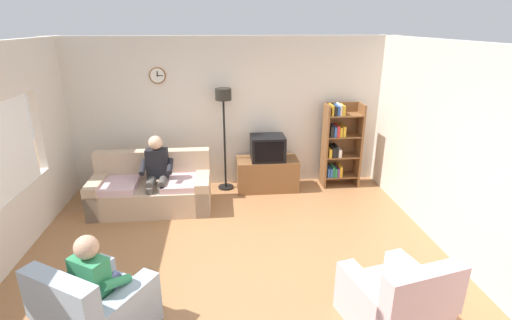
{
  "coord_description": "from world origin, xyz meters",
  "views": [
    {
      "loc": [
        -0.14,
        -4.19,
        2.91
      ],
      "look_at": [
        0.34,
        0.84,
        1.08
      ],
      "focal_mm": 26.74,
      "sensor_mm": 36.0,
      "label": 1
    }
  ],
  "objects": [
    {
      "name": "ground_plane",
      "position": [
        0.0,
        0.0,
        0.0
      ],
      "size": [
        12.0,
        12.0,
        0.0
      ],
      "primitive_type": "plane",
      "color": "#9E6B42"
    },
    {
      "name": "back_wall_assembly",
      "position": [
        -0.0,
        2.66,
        1.35
      ],
      "size": [
        6.2,
        0.17,
        2.7
      ],
      "color": "silver",
      "rests_on": "ground_plane"
    },
    {
      "name": "right_wall",
      "position": [
        2.86,
        0.0,
        1.35
      ],
      "size": [
        0.12,
        5.8,
        2.7
      ],
      "primitive_type": "cube",
      "color": "silver",
      "rests_on": "ground_plane"
    },
    {
      "name": "couch",
      "position": [
        -1.31,
        1.66,
        0.31
      ],
      "size": [
        1.9,
        0.89,
        0.9
      ],
      "color": "tan",
      "rests_on": "ground_plane"
    },
    {
      "name": "tv_stand",
      "position": [
        0.68,
        2.25,
        0.29
      ],
      "size": [
        1.1,
        0.56,
        0.58
      ],
      "color": "brown",
      "rests_on": "ground_plane"
    },
    {
      "name": "tv",
      "position": [
        0.68,
        2.23,
        0.8
      ],
      "size": [
        0.6,
        0.49,
        0.44
      ],
      "color": "black",
      "rests_on": "tv_stand"
    },
    {
      "name": "bookshelf",
      "position": [
        2.01,
        2.32,
        0.81
      ],
      "size": [
        0.68,
        0.36,
        1.56
      ],
      "color": "brown",
      "rests_on": "ground_plane"
    },
    {
      "name": "floor_lamp",
      "position": [
        -0.09,
        2.35,
        1.45
      ],
      "size": [
        0.28,
        0.28,
        1.85
      ],
      "color": "black",
      "rests_on": "ground_plane"
    },
    {
      "name": "armchair_near_window",
      "position": [
        -1.38,
        -1.12,
        0.29
      ],
      "size": [
        1.14,
        1.17,
        0.9
      ],
      "color": "#9EADBC",
      "rests_on": "ground_plane"
    },
    {
      "name": "armchair_near_bookshelf",
      "position": [
        1.51,
        -1.27,
        0.29
      ],
      "size": [
        0.98,
        1.04,
        0.9
      ],
      "color": "beige",
      "rests_on": "ground_plane"
    },
    {
      "name": "person_on_couch",
      "position": [
        -1.18,
        1.55,
        0.7
      ],
      "size": [
        0.51,
        0.54,
        1.24
      ],
      "color": "black",
      "rests_on": "ground_plane"
    },
    {
      "name": "person_in_left_armchair",
      "position": [
        -1.34,
        -1.04,
        0.6
      ],
      "size": [
        0.61,
        0.64,
        1.12
      ],
      "color": "#338C59",
      "rests_on": "ground_plane"
    }
  ]
}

